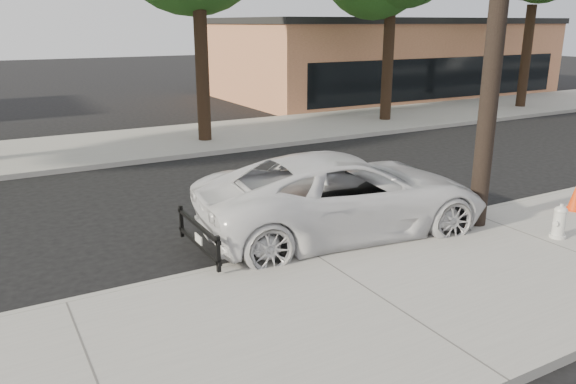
# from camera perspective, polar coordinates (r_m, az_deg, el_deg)

# --- Properties ---
(ground) EXTENTS (120.00, 120.00, 0.00)m
(ground) POSITION_cam_1_polar(r_m,az_deg,el_deg) (11.74, -3.59, -2.93)
(ground) COLOR black
(ground) RESTS_ON ground
(near_sidewalk) EXTENTS (90.00, 4.40, 0.15)m
(near_sidewalk) POSITION_cam_1_polar(r_m,az_deg,el_deg) (8.36, 9.67, -11.13)
(near_sidewalk) COLOR gray
(near_sidewalk) RESTS_ON ground
(far_sidewalk) EXTENTS (90.00, 5.00, 0.15)m
(far_sidewalk) POSITION_cam_1_polar(r_m,az_deg,el_deg) (19.46, -14.66, 4.76)
(far_sidewalk) COLOR gray
(far_sidewalk) RESTS_ON ground
(curb_near) EXTENTS (90.00, 0.12, 0.16)m
(curb_near) POSITION_cam_1_polar(r_m,az_deg,el_deg) (9.99, 1.72, -6.09)
(curb_near) COLOR #9E9B93
(curb_near) RESTS_ON ground
(building_main) EXTENTS (18.00, 10.00, 4.00)m
(building_main) POSITION_cam_1_polar(r_m,az_deg,el_deg) (33.31, 9.49, 13.24)
(building_main) COLOR #AF6949
(building_main) RESTS_ON ground
(police_cruiser) EXTENTS (5.97, 3.33, 1.58)m
(police_cruiser) POSITION_cam_1_polar(r_m,az_deg,el_deg) (10.85, 5.71, -0.26)
(police_cruiser) COLOR silver
(police_cruiser) RESTS_ON ground
(fire_hydrant) EXTENTS (0.33, 0.30, 0.61)m
(fire_hydrant) POSITION_cam_1_polar(r_m,az_deg,el_deg) (11.46, 25.84, -2.79)
(fire_hydrant) COLOR silver
(fire_hydrant) RESTS_ON near_sidewalk
(traffic_cone) EXTENTS (0.45, 0.45, 0.66)m
(traffic_cone) POSITION_cam_1_polar(r_m,az_deg,el_deg) (13.29, 27.23, -0.33)
(traffic_cone) COLOR #EA3C0C
(traffic_cone) RESTS_ON near_sidewalk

